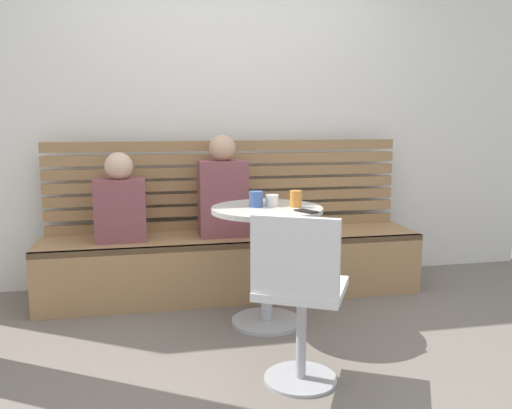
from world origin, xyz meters
name	(u,v)px	position (x,y,z in m)	size (l,w,h in m)	color
ground	(271,369)	(0.00, 0.00, 0.00)	(8.00, 8.00, 0.00)	#70665B
back_wall	(223,95)	(0.00, 1.64, 1.45)	(5.20, 0.10, 2.90)	silver
booth_bench	(233,265)	(0.00, 1.20, 0.22)	(2.70, 0.52, 0.44)	#A87C51
booth_backrest	(228,185)	(0.00, 1.44, 0.78)	(2.65, 0.04, 0.67)	#9A7249
cafe_table	(267,243)	(0.11, 0.61, 0.52)	(0.68, 0.68, 0.74)	#ADADB2
white_chair	(299,294)	(0.08, -0.20, 0.46)	(0.54, 0.54, 0.85)	#ADADB2
person_adult	(223,191)	(-0.07, 1.21, 0.76)	(0.34, 0.22, 0.72)	brown
person_child_left	(120,202)	(-0.78, 1.20, 0.71)	(0.34, 0.22, 0.61)	brown
cup_mug_blue	(256,199)	(0.05, 0.64, 0.79)	(0.08, 0.08, 0.10)	#3D5B9E
cup_tumbler_orange	(296,199)	(0.29, 0.58, 0.79)	(0.07, 0.07, 0.10)	orange
cup_ceramic_white	(272,200)	(0.16, 0.65, 0.78)	(0.08, 0.08, 0.07)	white
plate_small	(261,201)	(0.12, 0.80, 0.75)	(0.17, 0.17, 0.01)	white
phone_on_table	(306,211)	(0.30, 0.41, 0.74)	(0.07, 0.14, 0.01)	black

